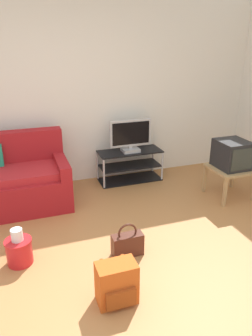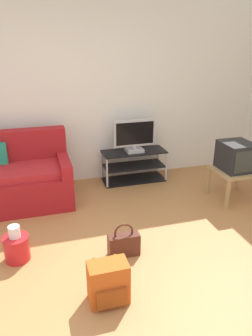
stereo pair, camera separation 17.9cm
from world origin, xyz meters
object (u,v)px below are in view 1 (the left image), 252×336
Objects in this scene: tv_stand at (130,166)px; flat_tv at (130,136)px; crt_tv at (232,154)px; handbag at (127,244)px; side_table at (231,172)px; backpack at (117,283)px; cleaning_bucket at (19,249)px.

flat_tv is at bearing -90.00° from tv_stand.
flat_tv is 1.45m from crt_tv.
tv_stand reaches higher than handbag.
crt_tv is (0.00, 0.02, 0.25)m from side_table.
side_table is 0.25m from crt_tv.
side_table reaches higher than backpack.
backpack is at bearing -112.40° from tv_stand.
crt_tv is (1.10, -0.94, -0.10)m from flat_tv.
handbag is (-0.67, -1.76, -0.11)m from tv_stand.
crt_tv is at bearing 50.47° from backpack.
crt_tv is (1.10, -0.96, 0.37)m from tv_stand.
backpack is at bearing -117.59° from handbag.
flat_tv is 1.50m from side_table.
cleaning_bucket is (-2.80, -0.56, -0.21)m from side_table.
tv_stand is 2.29m from cleaning_bucket.
tv_stand is at bearing 90.00° from flat_tv.
crt_tv is at bearing -40.33° from flat_tv.
flat_tv is 2.55m from backpack.
flat_tv is at bearing 41.70° from cleaning_bucket.
flat_tv reaches higher than tv_stand.
flat_tv is 1.44× the size of crt_tv.
side_table is at bearing 24.01° from handbag.
backpack is (-2.06, -1.35, -0.18)m from side_table.
crt_tv reaches higher than side_table.
cleaning_bucket is at bearing -168.69° from side_table.
tv_stand is 2.51m from backpack.
crt_tv is 1.15× the size of cleaning_bucket.
cleaning_bucket reaches higher than handbag.
handbag is at bearing -155.56° from crt_tv.
tv_stand is 2.19× the size of crt_tv.
tv_stand is 1.48m from side_table.
flat_tv is 1.18× the size of side_table.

